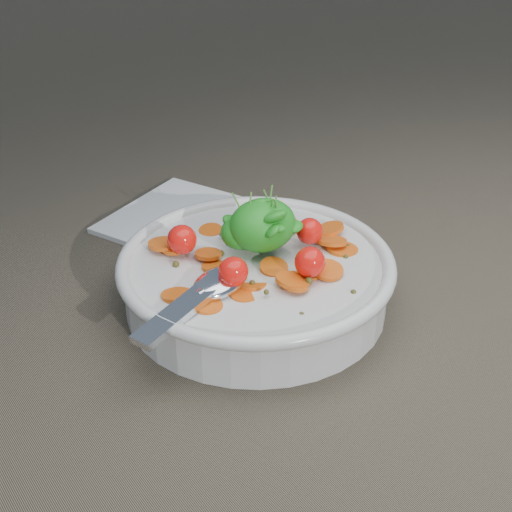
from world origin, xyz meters
TOP-DOWN VIEW (x-y plane):
  - ground at (0.00, 0.00)m, footprint 6.00×6.00m
  - bowl at (0.01, -0.01)m, footprint 0.25×0.24m
  - napkin at (0.04, 0.17)m, footprint 0.18×0.17m

SIDE VIEW (x-z plane):
  - ground at x=0.00m, z-range 0.00..0.00m
  - napkin at x=0.04m, z-range 0.00..0.01m
  - bowl at x=0.01m, z-range -0.02..0.08m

